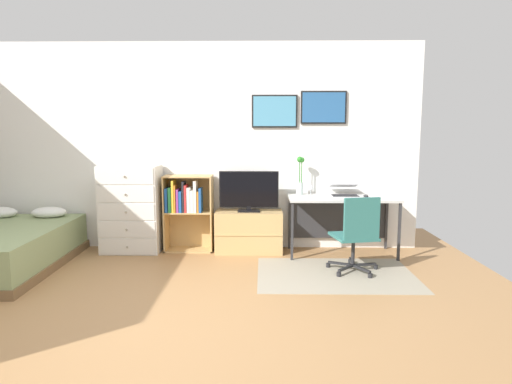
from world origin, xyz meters
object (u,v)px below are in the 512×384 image
Objects in this scene: television at (249,192)px; laptop at (344,191)px; dresser at (131,209)px; computer_mouse at (366,196)px; desk at (341,206)px; bamboo_vase at (300,176)px; wine_glass at (311,187)px; tv_stand at (249,232)px; office_chair at (357,233)px; bookshelf at (187,206)px.

television is 1.22m from laptop.
laptop is at bearing 0.42° from dresser.
dresser is 10.82× the size of computer_mouse.
laptop reaches higher than desk.
bamboo_vase reaches higher than wine_glass.
tv_stand is at bearing -173.88° from bamboo_vase.
desk is at bearing 80.44° from office_chair.
dresser is 2.75m from laptop.
laptop is at bearing 34.49° from desk.
office_chair is at bearing -87.97° from desk.
computer_mouse is at bearing -13.85° from bamboo_vase.
bamboo_vase is (0.66, 0.09, 0.20)m from television.
dresser is at bearing 176.71° from wine_glass.
office_chair reaches higher than tv_stand.
laptop is (0.04, 0.03, 0.19)m from desk.
computer_mouse is at bearing 1.54° from wine_glass.
laptop is at bearing 151.65° from computer_mouse.
wine_glass is (0.77, -0.15, 0.61)m from tv_stand.
laptop is (2.03, -0.04, 0.21)m from bookshelf.
tv_stand is 0.99m from wine_glass.
tv_stand is 1.50m from office_chair.
office_chair is (1.21, -0.87, 0.19)m from tv_stand.
desk is at bearing 160.03° from computer_mouse.
dresser is 0.71m from bookshelf.
tv_stand is (1.52, 0.02, -0.30)m from dresser.
television is (-0.00, -0.02, 0.52)m from tv_stand.
television is (0.81, -0.07, 0.20)m from bookshelf.
computer_mouse is (1.46, -0.13, 0.49)m from tv_stand.
television is at bearing 175.85° from computer_mouse.
bookshelf is 2.29m from computer_mouse.
bookshelf is 1.31× the size of television.
office_chair is 1.21m from bamboo_vase.
bamboo_vase is (-0.81, 0.20, 0.23)m from computer_mouse.
dresser is at bearing -179.26° from laptop.
dresser is at bearing -179.43° from tv_stand.
television reaches higher than laptop.
dresser is at bearing 151.10° from office_chair.
wine_glass is at bearing -3.29° from dresser.
laptop is at bearing 18.89° from wine_glass.
television reaches higher than desk.
television is 4.20× the size of wine_glass.
bamboo_vase reaches higher than office_chair.
bamboo_vase is at bearing 108.79° from office_chair.
television is 0.88× the size of office_chair.
bamboo_vase is 0.27m from wine_glass.
television is at bearing -0.27° from dresser.
bookshelf is at bearing 175.67° from computer_mouse.
wine_glass reaches higher than laptop.
bookshelf is 2.62× the size of laptop.
dresser is 2.22m from bamboo_vase.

